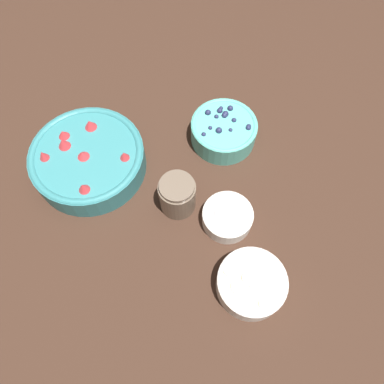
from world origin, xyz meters
The scene contains 6 objects.
ground_plane centered at (0.00, 0.00, 0.00)m, with size 4.00×4.00×0.00m, color #382319.
bowl_strawberries centered at (-0.17, 0.04, 0.04)m, with size 0.27×0.27×0.09m.
bowl_blueberries centered at (0.11, 0.22, 0.04)m, with size 0.16×0.16×0.07m.
bowl_bananas centered at (0.27, -0.13, 0.03)m, with size 0.14×0.14×0.06m.
bowl_cream centered at (0.18, 0.00, 0.03)m, with size 0.11×0.11×0.05m.
jar_chocolate centered at (0.06, 0.01, 0.04)m, with size 0.08×0.08×0.09m.
Camera 1 is at (0.20, -0.33, 0.79)m, focal length 35.00 mm.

